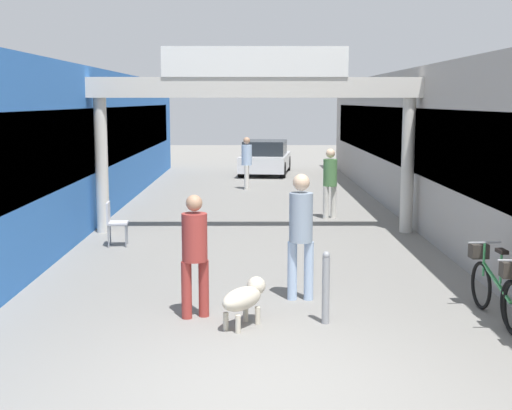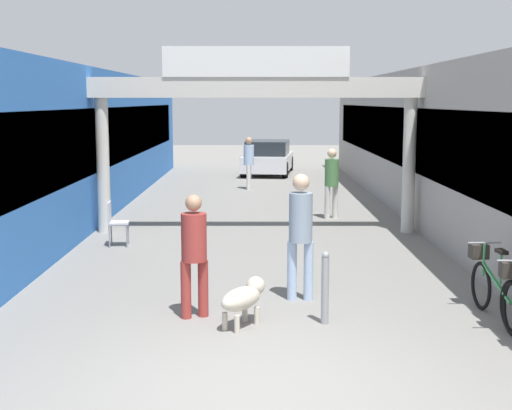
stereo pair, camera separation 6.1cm
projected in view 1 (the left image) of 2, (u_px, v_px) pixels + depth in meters
name	position (u px, v px, depth m)	size (l,w,h in m)	color
ground_plane	(258.00, 387.00, 7.24)	(80.00, 80.00, 0.00)	gray
storefront_left	(51.00, 144.00, 17.83)	(3.00, 26.00, 3.63)	blue
storefront_right	(457.00, 144.00, 17.89)	(3.00, 26.00, 3.63)	#9E9993
arcade_sign_gateway	(255.00, 102.00, 15.34)	(7.40, 0.47, 4.02)	beige
pedestrian_with_dog	(195.00, 248.00, 9.44)	(0.44, 0.44, 1.66)	#99332D
pedestrian_companion	(301.00, 227.00, 10.27)	(0.39, 0.35, 1.85)	#A5BFE0
pedestrian_carrying_crate	(330.00, 179.00, 17.51)	(0.47, 0.47, 1.73)	silver
pedestrian_elderly_walking	(247.00, 159.00, 23.31)	(0.36, 0.39, 1.71)	silver
dog_on_leash	(245.00, 297.00, 9.16)	(0.70, 0.83, 0.60)	beige
bicycle_green_second	(493.00, 286.00, 9.52)	(0.46, 1.69, 0.98)	black
bollard_post_metal	(326.00, 287.00, 9.25)	(0.10, 0.10, 0.96)	gray
cafe_chair_aluminium_nearer	(113.00, 219.00, 14.20)	(0.43, 0.43, 0.89)	gray
parked_car_white	(265.00, 158.00, 28.28)	(2.20, 4.17, 1.33)	silver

